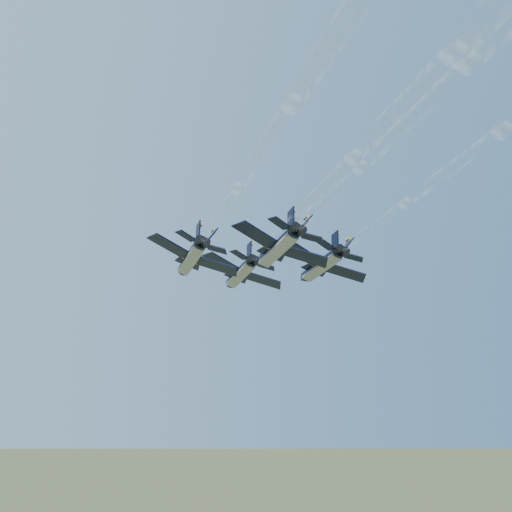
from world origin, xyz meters
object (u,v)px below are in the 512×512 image
jet_right (321,265)px  jet_slot (278,248)px  jet_lead (241,273)px  jet_left (192,258)px

jet_right → jet_slot: (-12.27, -7.00, 0.00)m
jet_lead → jet_left: 14.04m
jet_left → jet_slot: (7.29, -12.03, 0.00)m
jet_lead → jet_right: size_ratio=1.00×
jet_lead → jet_left: bearing=-134.6°
jet_slot → jet_lead: bearing=90.9°
jet_left → jet_slot: size_ratio=1.00×
jet_lead → jet_slot: bearing=-89.1°
jet_lead → jet_left: size_ratio=1.00×
jet_left → jet_slot: 14.06m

